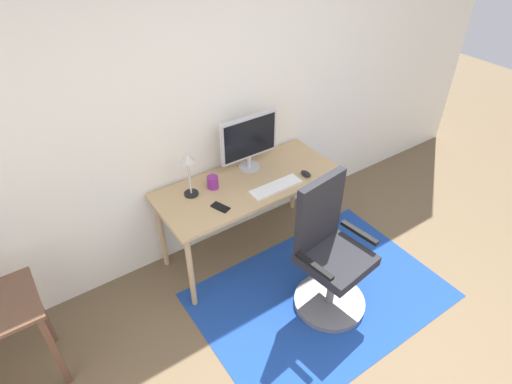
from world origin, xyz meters
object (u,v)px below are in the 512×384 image
at_px(coffee_cup, 213,182).
at_px(desk_lamp, 188,167).
at_px(desk, 249,190).
at_px(cell_phone, 220,207).
at_px(monitor, 249,139).
at_px(office_chair, 329,260).
at_px(computer_mouse, 306,174).
at_px(keyboard, 276,187).

relative_size(coffee_cup, desk_lamp, 0.27).
bearing_deg(desk_lamp, desk, -14.27).
relative_size(coffee_cup, cell_phone, 0.70).
bearing_deg(monitor, desk, -124.94).
xyz_separation_m(monitor, office_chair, (0.05, -0.98, -0.57)).
height_order(desk, computer_mouse, computer_mouse).
bearing_deg(desk_lamp, monitor, 6.11).
height_order(monitor, computer_mouse, monitor).
relative_size(keyboard, coffee_cup, 4.40).
distance_m(keyboard, computer_mouse, 0.30).
height_order(coffee_cup, cell_phone, coffee_cup).
bearing_deg(monitor, keyboard, -88.39).
bearing_deg(cell_phone, computer_mouse, -22.79).
relative_size(monitor, office_chair, 0.47).
bearing_deg(desk, coffee_cup, 159.64).
bearing_deg(office_chair, coffee_cup, 108.36).
bearing_deg(coffee_cup, cell_phone, -108.13).
xyz_separation_m(monitor, keyboard, (0.01, -0.36, -0.26)).
bearing_deg(desk, computer_mouse, -22.92).
height_order(keyboard, computer_mouse, computer_mouse).
height_order(desk, desk_lamp, desk_lamp).
distance_m(keyboard, desk_lamp, 0.70).
height_order(coffee_cup, office_chair, office_chair).
height_order(monitor, cell_phone, monitor).
distance_m(computer_mouse, desk_lamp, 0.96).
bearing_deg(coffee_cup, monitor, 11.06).
height_order(desk_lamp, office_chair, same).
relative_size(cell_phone, office_chair, 0.13).
bearing_deg(monitor, office_chair, -87.20).
bearing_deg(desk, cell_phone, -156.68).
bearing_deg(cell_phone, coffee_cup, 51.50).
relative_size(computer_mouse, cell_phone, 0.74).
distance_m(cell_phone, office_chair, 0.89).
height_order(keyboard, office_chair, office_chair).
height_order(computer_mouse, cell_phone, computer_mouse).
bearing_deg(keyboard, cell_phone, 176.02).
relative_size(monitor, desk_lamp, 1.43).
bearing_deg(keyboard, office_chair, -86.50).
xyz_separation_m(desk, cell_phone, (-0.35, -0.15, 0.08)).
distance_m(computer_mouse, cell_phone, 0.79).
bearing_deg(keyboard, monitor, 91.61).
bearing_deg(office_chair, keyboard, 85.87).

